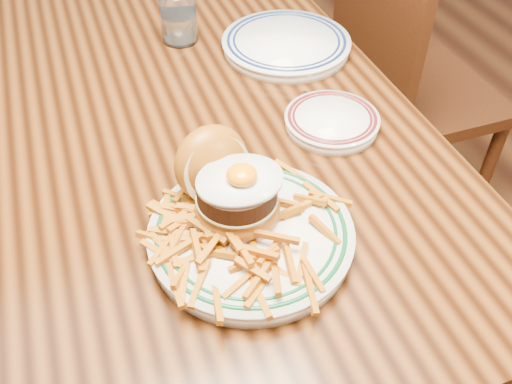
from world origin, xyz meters
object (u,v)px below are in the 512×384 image
object	(u,v)px
table	(165,108)
side_plate	(332,120)
chair_right	(402,85)
main_plate	(244,217)

from	to	relation	value
table	side_plate	distance (m)	0.39
table	chair_right	distance (m)	0.74
chair_right	main_plate	world-z (taller)	main_plate
chair_right	main_plate	distance (m)	0.98
table	main_plate	bearing A→B (deg)	-87.94
chair_right	main_plate	bearing A→B (deg)	42.46
chair_right	side_plate	world-z (taller)	chair_right
table	side_plate	bearing A→B (deg)	-48.55
chair_right	side_plate	xyz separation A→B (m)	(-0.45, -0.43, 0.29)
side_plate	chair_right	bearing A→B (deg)	63.68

